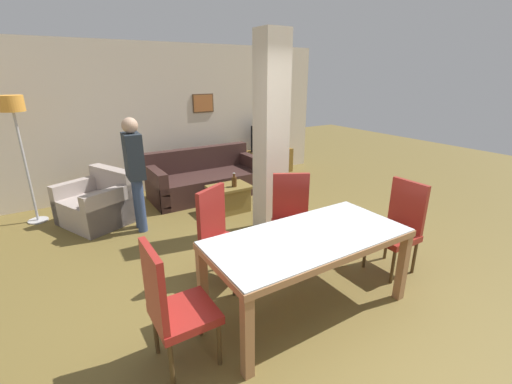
{
  "coord_description": "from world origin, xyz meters",
  "views": [
    {
      "loc": [
        -1.9,
        -2.12,
        2.18
      ],
      "look_at": [
        0.0,
        0.91,
        0.93
      ],
      "focal_mm": 24.0,
      "sensor_mm": 36.0,
      "label": 1
    }
  ],
  "objects_px": {
    "tv_stand": "(265,162)",
    "tv_screen": "(265,137)",
    "bottle": "(234,181)",
    "standing_person": "(135,168)",
    "dining_chair_far_left": "(221,233)",
    "armchair": "(98,205)",
    "dining_table": "(308,250)",
    "dining_chair_head_right": "(398,224)",
    "dining_chair_far_right": "(292,216)",
    "sofa": "(206,180)",
    "dining_chair_head_left": "(172,304)",
    "floor_lamp": "(15,117)",
    "coffee_table": "(230,198)"
  },
  "relations": [
    {
      "from": "floor_lamp",
      "to": "armchair",
      "type": "bearing_deg",
      "value": -32.71
    },
    {
      "from": "dining_chair_head_right",
      "to": "dining_chair_far_left",
      "type": "xyz_separation_m",
      "value": [
        -1.8,
        0.86,
        0.0
      ]
    },
    {
      "from": "bottle",
      "to": "dining_chair_far_left",
      "type": "bearing_deg",
      "value": -122.82
    },
    {
      "from": "dining_chair_head_right",
      "to": "sofa",
      "type": "distance_m",
      "value": 3.61
    },
    {
      "from": "dining_chair_head_right",
      "to": "coffee_table",
      "type": "height_order",
      "value": "dining_chair_head_right"
    },
    {
      "from": "dining_chair_head_right",
      "to": "dining_chair_far_right",
      "type": "height_order",
      "value": "same"
    },
    {
      "from": "dining_chair_head_right",
      "to": "tv_stand",
      "type": "height_order",
      "value": "dining_chair_head_right"
    },
    {
      "from": "coffee_table",
      "to": "floor_lamp",
      "type": "relative_size",
      "value": 0.35
    },
    {
      "from": "dining_table",
      "to": "dining_chair_far_left",
      "type": "relative_size",
      "value": 1.8
    },
    {
      "from": "sofa",
      "to": "floor_lamp",
      "type": "relative_size",
      "value": 1.08
    },
    {
      "from": "dining_chair_far_right",
      "to": "coffee_table",
      "type": "relative_size",
      "value": 1.58
    },
    {
      "from": "dining_chair_far_right",
      "to": "dining_table",
      "type": "bearing_deg",
      "value": 90.0
    },
    {
      "from": "bottle",
      "to": "coffee_table",
      "type": "bearing_deg",
      "value": 127.25
    },
    {
      "from": "dining_chair_head_left",
      "to": "bottle",
      "type": "distance_m",
      "value": 3.12
    },
    {
      "from": "dining_chair_head_left",
      "to": "dining_chair_head_right",
      "type": "relative_size",
      "value": 1.0
    },
    {
      "from": "floor_lamp",
      "to": "bottle",
      "type": "bearing_deg",
      "value": -25.16
    },
    {
      "from": "armchair",
      "to": "coffee_table",
      "type": "bearing_deg",
      "value": -134.42
    },
    {
      "from": "dining_chair_head_left",
      "to": "dining_table",
      "type": "bearing_deg",
      "value": 90.0
    },
    {
      "from": "tv_screen",
      "to": "floor_lamp",
      "type": "bearing_deg",
      "value": -14.11
    },
    {
      "from": "dining_table",
      "to": "dining_chair_head_right",
      "type": "distance_m",
      "value": 1.34
    },
    {
      "from": "dining_table",
      "to": "dining_chair_head_left",
      "type": "distance_m",
      "value": 1.31
    },
    {
      "from": "armchair",
      "to": "sofa",
      "type": "bearing_deg",
      "value": -106.49
    },
    {
      "from": "bottle",
      "to": "tv_screen",
      "type": "xyz_separation_m",
      "value": [
        1.67,
        1.62,
        0.3
      ]
    },
    {
      "from": "tv_stand",
      "to": "tv_screen",
      "type": "height_order",
      "value": "tv_screen"
    },
    {
      "from": "tv_screen",
      "to": "standing_person",
      "type": "distance_m",
      "value": 3.46
    },
    {
      "from": "armchair",
      "to": "tv_screen",
      "type": "height_order",
      "value": "tv_screen"
    },
    {
      "from": "dining_chair_head_left",
      "to": "dining_chair_far_left",
      "type": "distance_m",
      "value": 1.2
    },
    {
      "from": "dining_chair_head_right",
      "to": "dining_chair_far_left",
      "type": "relative_size",
      "value": 1.0
    },
    {
      "from": "dining_chair_head_left",
      "to": "armchair",
      "type": "relative_size",
      "value": 0.87
    },
    {
      "from": "sofa",
      "to": "standing_person",
      "type": "height_order",
      "value": "standing_person"
    },
    {
      "from": "dining_chair_far_right",
      "to": "standing_person",
      "type": "relative_size",
      "value": 0.65
    },
    {
      "from": "armchair",
      "to": "floor_lamp",
      "type": "xyz_separation_m",
      "value": [
        -0.82,
        0.53,
        1.31
      ]
    },
    {
      "from": "dining_table",
      "to": "dining_chair_head_left",
      "type": "xyz_separation_m",
      "value": [
        -1.3,
        0.0,
        -0.07
      ]
    },
    {
      "from": "armchair",
      "to": "tv_screen",
      "type": "distance_m",
      "value": 3.75
    },
    {
      "from": "tv_screen",
      "to": "standing_person",
      "type": "relative_size",
      "value": 0.54
    },
    {
      "from": "armchair",
      "to": "dining_chair_head_left",
      "type": "bearing_deg",
      "value": 156.84
    },
    {
      "from": "dining_chair_far_left",
      "to": "floor_lamp",
      "type": "bearing_deg",
      "value": -88.01
    },
    {
      "from": "coffee_table",
      "to": "dining_chair_far_right",
      "type": "bearing_deg",
      "value": -91.97
    },
    {
      "from": "dining_chair_head_left",
      "to": "dining_chair_head_right",
      "type": "distance_m",
      "value": 2.64
    },
    {
      "from": "dining_table",
      "to": "bottle",
      "type": "bearing_deg",
      "value": 76.86
    },
    {
      "from": "dining_table",
      "to": "bottle",
      "type": "xyz_separation_m",
      "value": [
        0.58,
        2.49,
        -0.1
      ]
    },
    {
      "from": "dining_chair_far_left",
      "to": "dining_chair_far_right",
      "type": "xyz_separation_m",
      "value": [
        0.94,
        -0.02,
        0.0
      ]
    },
    {
      "from": "dining_chair_far_left",
      "to": "armchair",
      "type": "bearing_deg",
      "value": -97.99
    },
    {
      "from": "dining_table",
      "to": "bottle",
      "type": "height_order",
      "value": "dining_table"
    },
    {
      "from": "bottle",
      "to": "dining_chair_far_right",
      "type": "bearing_deg",
      "value": -93.95
    },
    {
      "from": "floor_lamp",
      "to": "dining_chair_head_right",
      "type": "bearing_deg",
      "value": -47.12
    },
    {
      "from": "coffee_table",
      "to": "dining_chair_head_right",
      "type": "bearing_deg",
      "value": -72.51
    },
    {
      "from": "bottle",
      "to": "standing_person",
      "type": "xyz_separation_m",
      "value": [
        -1.47,
        0.16,
        0.4
      ]
    },
    {
      "from": "dining_chair_far_right",
      "to": "standing_person",
      "type": "bearing_deg",
      "value": -24.13
    },
    {
      "from": "dining_chair_far_right",
      "to": "coffee_table",
      "type": "bearing_deg",
      "value": -63.03
    }
  ]
}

